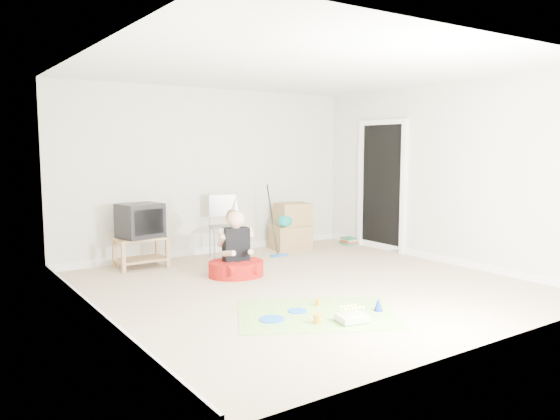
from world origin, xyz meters
TOP-DOWN VIEW (x-y plane):
  - ground at (0.00, 0.00)m, footprint 5.00×5.00m
  - doorway_recess at (2.48, 1.20)m, footprint 0.02×0.90m
  - tv_stand at (-1.32, 2.08)m, footprint 0.70×0.44m
  - crt_tv at (-1.32, 2.08)m, footprint 0.63×0.56m
  - folding_chair at (-0.03, 1.98)m, footprint 0.56×0.54m
  - cardboard_boxes at (1.24, 2.04)m, footprint 0.67×0.55m
  - floor_mop at (0.73, 1.65)m, footprint 0.28×0.37m
  - book_pile at (2.34, 1.85)m, footprint 0.30×0.34m
  - seated_woman at (-0.46, 0.89)m, footprint 0.87×0.87m
  - party_mat at (-0.60, -1.00)m, footprint 1.96×1.79m
  - birthday_cake at (-0.48, -1.40)m, footprint 0.31×0.27m
  - blue_plate_near at (-0.72, -0.83)m, footprint 0.28×0.28m
  - blue_plate_far at (-1.09, -0.92)m, footprint 0.35×0.35m
  - orange_cup_near at (-0.41, -0.79)m, footprint 0.08×0.08m
  - orange_cup_far at (-0.78, -1.25)m, footprint 0.10×0.10m
  - blue_party_hat at (-0.02, -1.29)m, footprint 0.14×0.14m

SIDE VIEW (x-z plane):
  - ground at x=0.00m, z-range 0.00..0.00m
  - party_mat at x=-0.60m, z-range 0.00..0.01m
  - blue_plate_near at x=-0.72m, z-range 0.01..0.02m
  - blue_plate_far at x=-1.09m, z-range 0.01..0.02m
  - birthday_cake at x=-0.48m, z-range -0.03..0.11m
  - orange_cup_near at x=-0.41m, z-range 0.01..0.08m
  - orange_cup_far at x=-0.78m, z-range 0.01..0.10m
  - book_pile at x=2.34m, z-range 0.00..0.12m
  - blue_party_hat at x=-0.02m, z-range 0.01..0.15m
  - seated_woman at x=-0.46m, z-range -0.30..0.76m
  - tv_stand at x=-1.32m, z-range 0.04..0.47m
  - floor_mop at x=0.73m, z-range -0.29..0.81m
  - cardboard_boxes at x=1.24m, z-range -0.02..0.75m
  - folding_chair at x=-0.03m, z-range -0.01..0.99m
  - crt_tv at x=-1.32m, z-range 0.43..0.91m
  - doorway_recess at x=2.48m, z-range 0.00..2.05m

